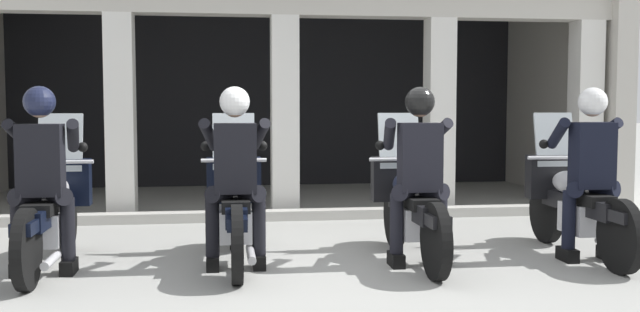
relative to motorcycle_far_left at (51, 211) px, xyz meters
The scene contains 11 objects.
ground_plane 3.68m from the motorcycle_far_left, 48.66° to the left, with size 80.00×80.00×0.00m, color #999993.
station_building 5.48m from the motorcycle_far_left, 64.14° to the left, with size 9.38×4.02×3.16m.
kerb_strip 3.27m from the motorcycle_far_left, 44.79° to the left, with size 8.88×0.24×0.12m, color #B7B5AD.
motorcycle_far_left is the anchor object (origin of this frame).
police_officer_far_left 0.52m from the motorcycle_far_left, 90.26° to the right, with size 0.63×0.61×1.58m.
motorcycle_center_left 1.61m from the motorcycle_far_left, ahead, with size 0.62×2.04×1.35m.
police_officer_center_left 1.69m from the motorcycle_far_left, 10.60° to the right, with size 0.63×0.61×1.58m.
motorcycle_center_right 3.21m from the motorcycle_far_left, ahead, with size 0.62×2.04×1.35m.
police_officer_center_right 3.26m from the motorcycle_far_left, ahead, with size 0.63×0.61×1.58m.
motorcycle_far_right 4.82m from the motorcycle_far_left, ahead, with size 0.62×2.04×1.35m.
police_officer_far_right 4.85m from the motorcycle_far_left, ahead, with size 0.63×0.61×1.58m.
Camera 1 is at (-0.91, -6.26, 1.44)m, focal length 40.43 mm.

